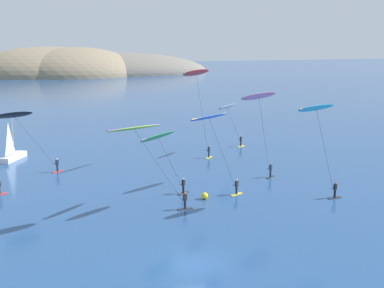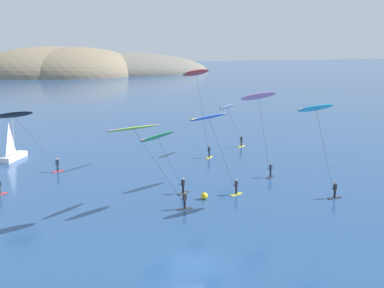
{
  "view_description": "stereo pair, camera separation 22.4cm",
  "coord_description": "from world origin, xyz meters",
  "px_view_note": "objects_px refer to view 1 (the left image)",
  "views": [
    {
      "loc": [
        -8.87,
        -30.88,
        16.0
      ],
      "look_at": [
        5.74,
        20.37,
        4.23
      ],
      "focal_mm": 45.0,
      "sensor_mm": 36.0,
      "label": 1
    },
    {
      "loc": [
        -8.65,
        -30.94,
        16.0
      ],
      "look_at": [
        5.74,
        20.37,
        4.23
      ],
      "focal_mm": 45.0,
      "sensor_mm": 36.0,
      "label": 2
    }
  ],
  "objects_px": {
    "kitesurfer_blue": "(212,124)",
    "marker_buoy": "(205,196)",
    "kitesurfer_white": "(228,110)",
    "kitesurfer_pink": "(260,101)",
    "kitesurfer_green": "(160,141)",
    "kitesurfer_cyan": "(318,116)",
    "sailboat_near": "(14,154)",
    "kitesurfer_lime": "(138,135)",
    "kitesurfer_black": "(17,120)",
    "kitesurfer_red": "(197,79)"
  },
  "relations": [
    {
      "from": "kitesurfer_black",
      "to": "kitesurfer_pink",
      "type": "distance_m",
      "value": 27.41
    },
    {
      "from": "kitesurfer_lime",
      "to": "kitesurfer_white",
      "type": "bearing_deg",
      "value": 54.03
    },
    {
      "from": "kitesurfer_black",
      "to": "kitesurfer_pink",
      "type": "relative_size",
      "value": 0.78
    },
    {
      "from": "kitesurfer_red",
      "to": "kitesurfer_cyan",
      "type": "distance_m",
      "value": 19.97
    },
    {
      "from": "kitesurfer_pink",
      "to": "kitesurfer_green",
      "type": "bearing_deg",
      "value": -159.74
    },
    {
      "from": "kitesurfer_lime",
      "to": "kitesurfer_blue",
      "type": "height_order",
      "value": "kitesurfer_blue"
    },
    {
      "from": "kitesurfer_black",
      "to": "kitesurfer_cyan",
      "type": "height_order",
      "value": "kitesurfer_cyan"
    },
    {
      "from": "kitesurfer_red",
      "to": "kitesurfer_cyan",
      "type": "xyz_separation_m",
      "value": [
        6.34,
        -18.83,
        -2.08
      ]
    },
    {
      "from": "kitesurfer_green",
      "to": "marker_buoy",
      "type": "bearing_deg",
      "value": 3.48
    },
    {
      "from": "kitesurfer_pink",
      "to": "marker_buoy",
      "type": "xyz_separation_m",
      "value": [
        -7.64,
        -4.23,
        -8.85
      ]
    },
    {
      "from": "kitesurfer_cyan",
      "to": "kitesurfer_blue",
      "type": "bearing_deg",
      "value": 164.45
    },
    {
      "from": "kitesurfer_lime",
      "to": "kitesurfer_white",
      "type": "height_order",
      "value": "kitesurfer_lime"
    },
    {
      "from": "kitesurfer_green",
      "to": "kitesurfer_blue",
      "type": "xyz_separation_m",
      "value": [
        4.71,
        -1.43,
        1.67
      ]
    },
    {
      "from": "kitesurfer_lime",
      "to": "kitesurfer_red",
      "type": "relative_size",
      "value": 0.72
    },
    {
      "from": "kitesurfer_white",
      "to": "kitesurfer_cyan",
      "type": "distance_m",
      "value": 23.36
    },
    {
      "from": "kitesurfer_black",
      "to": "kitesurfer_blue",
      "type": "bearing_deg",
      "value": -38.27
    },
    {
      "from": "sailboat_near",
      "to": "kitesurfer_lime",
      "type": "xyz_separation_m",
      "value": [
        12.49,
        -27.02,
        7.25
      ]
    },
    {
      "from": "kitesurfer_white",
      "to": "marker_buoy",
      "type": "relative_size",
      "value": 10.1
    },
    {
      "from": "kitesurfer_pink",
      "to": "kitesurfer_cyan",
      "type": "bearing_deg",
      "value": -75.93
    },
    {
      "from": "kitesurfer_lime",
      "to": "kitesurfer_red",
      "type": "bearing_deg",
      "value": 59.86
    },
    {
      "from": "kitesurfer_lime",
      "to": "kitesurfer_pink",
      "type": "xyz_separation_m",
      "value": [
        14.94,
        8.36,
        1.31
      ]
    },
    {
      "from": "kitesurfer_green",
      "to": "kitesurfer_white",
      "type": "distance_m",
      "value": 23.6
    },
    {
      "from": "kitesurfer_lime",
      "to": "kitesurfer_red",
      "type": "distance_m",
      "value": 21.65
    },
    {
      "from": "kitesurfer_green",
      "to": "kitesurfer_white",
      "type": "bearing_deg",
      "value": 53.87
    },
    {
      "from": "kitesurfer_white",
      "to": "kitesurfer_pink",
      "type": "distance_m",
      "value": 14.97
    },
    {
      "from": "marker_buoy",
      "to": "kitesurfer_cyan",
      "type": "bearing_deg",
      "value": -24.22
    },
    {
      "from": "kitesurfer_green",
      "to": "kitesurfer_black",
      "type": "height_order",
      "value": "kitesurfer_black"
    },
    {
      "from": "marker_buoy",
      "to": "sailboat_near",
      "type": "bearing_deg",
      "value": 130.84
    },
    {
      "from": "kitesurfer_red",
      "to": "kitesurfer_black",
      "type": "bearing_deg",
      "value": -175.79
    },
    {
      "from": "sailboat_near",
      "to": "kitesurfer_black",
      "type": "height_order",
      "value": "kitesurfer_black"
    },
    {
      "from": "kitesurfer_white",
      "to": "kitesurfer_pink",
      "type": "height_order",
      "value": "kitesurfer_pink"
    },
    {
      "from": "kitesurfer_blue",
      "to": "kitesurfer_white",
      "type": "height_order",
      "value": "kitesurfer_blue"
    },
    {
      "from": "sailboat_near",
      "to": "marker_buoy",
      "type": "xyz_separation_m",
      "value": [
        19.79,
        -22.89,
        -0.29
      ]
    },
    {
      "from": "kitesurfer_cyan",
      "to": "marker_buoy",
      "type": "bearing_deg",
      "value": 155.78
    },
    {
      "from": "kitesurfer_red",
      "to": "kitesurfer_white",
      "type": "height_order",
      "value": "kitesurfer_red"
    },
    {
      "from": "kitesurfer_lime",
      "to": "kitesurfer_black",
      "type": "relative_size",
      "value": 1.1
    },
    {
      "from": "kitesurfer_lime",
      "to": "marker_buoy",
      "type": "bearing_deg",
      "value": 29.47
    },
    {
      "from": "kitesurfer_blue",
      "to": "kitesurfer_lime",
      "type": "bearing_deg",
      "value": -161.99
    },
    {
      "from": "kitesurfer_red",
      "to": "kitesurfer_black",
      "type": "xyz_separation_m",
      "value": [
        -21.76,
        -1.6,
        -3.98
      ]
    },
    {
      "from": "kitesurfer_lime",
      "to": "marker_buoy",
      "type": "relative_size",
      "value": 12.56
    },
    {
      "from": "marker_buoy",
      "to": "kitesurfer_green",
      "type": "bearing_deg",
      "value": -176.52
    },
    {
      "from": "kitesurfer_green",
      "to": "kitesurfer_cyan",
      "type": "relative_size",
      "value": 0.73
    },
    {
      "from": "kitesurfer_blue",
      "to": "marker_buoy",
      "type": "bearing_deg",
      "value": 93.89
    },
    {
      "from": "kitesurfer_red",
      "to": "marker_buoy",
      "type": "xyz_separation_m",
      "value": [
        -3.46,
        -14.42,
        -10.57
      ]
    },
    {
      "from": "kitesurfer_blue",
      "to": "kitesurfer_white",
      "type": "distance_m",
      "value": 22.56
    },
    {
      "from": "kitesurfer_green",
      "to": "kitesurfer_cyan",
      "type": "xyz_separation_m",
      "value": [
        14.4,
        -4.13,
        2.46
      ]
    },
    {
      "from": "kitesurfer_pink",
      "to": "kitesurfer_cyan",
      "type": "distance_m",
      "value": 8.92
    },
    {
      "from": "kitesurfer_green",
      "to": "marker_buoy",
      "type": "relative_size",
      "value": 10.47
    },
    {
      "from": "kitesurfer_lime",
      "to": "kitesurfer_black",
      "type": "distance_m",
      "value": 20.22
    },
    {
      "from": "kitesurfer_red",
      "to": "sailboat_near",
      "type": "bearing_deg",
      "value": 159.97
    }
  ]
}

